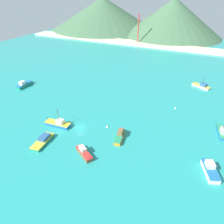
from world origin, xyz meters
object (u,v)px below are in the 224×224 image
(fishing_boat_3, at_px, (202,86))
(fishing_boat_5, at_px, (84,153))
(fishing_boat_2, at_px, (58,124))
(fishing_boat_0, at_px, (210,170))
(fishing_boat_7, at_px, (120,136))
(radio_tower, at_px, (138,29))
(fishing_boat_1, at_px, (222,132))
(buoy_0, at_px, (107,127))
(fishing_boat_4, at_px, (24,85))
(fishing_boat_6, at_px, (43,141))
(buoy_1, at_px, (175,108))

(fishing_boat_3, xyz_separation_m, fishing_boat_5, (-24.32, -64.22, 0.05))
(fishing_boat_2, height_order, fishing_boat_5, fishing_boat_2)
(fishing_boat_0, relative_size, fishing_boat_3, 0.93)
(fishing_boat_7, distance_m, radio_tower, 128.17)
(fishing_boat_1, relative_size, fishing_boat_5, 1.25)
(fishing_boat_2, bearing_deg, fishing_boat_0, -0.79)
(buoy_0, bearing_deg, fishing_boat_3, 63.21)
(fishing_boat_2, bearing_deg, fishing_boat_1, 20.81)
(fishing_boat_0, distance_m, buoy_0, 33.90)
(fishing_boat_4, xyz_separation_m, buoy_0, (50.79, -13.59, -0.85))
(fishing_boat_0, bearing_deg, fishing_boat_4, 166.18)
(fishing_boat_1, xyz_separation_m, fishing_boat_2, (-50.54, -19.21, 0.03))
(fishing_boat_3, relative_size, fishing_boat_7, 1.10)
(fishing_boat_1, bearing_deg, fishing_boat_3, 106.01)
(fishing_boat_1, distance_m, fishing_boat_7, 33.11)
(fishing_boat_2, distance_m, fishing_boat_7, 21.98)
(fishing_boat_4, distance_m, fishing_boat_6, 47.14)
(fishing_boat_4, distance_m, fishing_boat_5, 58.76)
(fishing_boat_2, height_order, radio_tower, radio_tower)
(fishing_boat_3, relative_size, fishing_boat_4, 0.99)
(fishing_boat_3, bearing_deg, fishing_boat_6, -120.84)
(fishing_boat_0, distance_m, fishing_boat_2, 48.63)
(fishing_boat_6, distance_m, fishing_boat_7, 23.69)
(buoy_0, relative_size, buoy_1, 1.10)
(fishing_boat_7, height_order, buoy_1, fishing_boat_7)
(fishing_boat_3, relative_size, fishing_boat_5, 1.23)
(buoy_1, distance_m, radio_tower, 108.03)
(fishing_boat_5, bearing_deg, fishing_boat_1, 39.03)
(buoy_0, xyz_separation_m, buoy_1, (17.99, 23.20, -0.01))
(fishing_boat_3, xyz_separation_m, fishing_boat_6, (-38.68, -64.77, -0.10))
(radio_tower, bearing_deg, fishing_boat_7, -72.34)
(buoy_0, height_order, buoy_1, buoy_0)
(fishing_boat_0, relative_size, fishing_boat_6, 0.90)
(fishing_boat_2, xyz_separation_m, fishing_boat_3, (40.18, 55.31, -0.08))
(fishing_boat_2, xyz_separation_m, buoy_1, (33.46, 29.58, -0.75))
(fishing_boat_1, xyz_separation_m, radio_tower, (-67.47, 105.25, 10.68))
(fishing_boat_2, relative_size, fishing_boat_7, 1.12)
(fishing_boat_3, distance_m, fishing_boat_5, 68.67)
(buoy_1, height_order, radio_tower, radio_tower)
(fishing_boat_5, bearing_deg, fishing_boat_0, 14.11)
(fishing_boat_3, distance_m, buoy_1, 26.59)
(fishing_boat_0, bearing_deg, fishing_boat_3, 98.58)
(fishing_boat_1, height_order, fishing_boat_7, fishing_boat_1)
(fishing_boat_7, bearing_deg, fishing_boat_5, -117.08)
(fishing_boat_0, height_order, fishing_boat_2, fishing_boat_2)
(fishing_boat_3, distance_m, fishing_boat_6, 75.44)
(fishing_boat_0, bearing_deg, fishing_boat_7, 172.75)
(fishing_boat_5, bearing_deg, fishing_boat_2, 150.67)
(fishing_boat_6, xyz_separation_m, buoy_1, (31.97, 39.04, -0.56))
(fishing_boat_1, distance_m, fishing_boat_3, 37.56)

